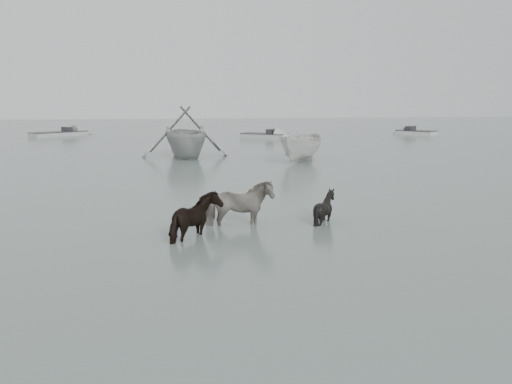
# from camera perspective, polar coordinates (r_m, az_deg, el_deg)

# --- Properties ---
(ground) EXTENTS (140.00, 140.00, 0.00)m
(ground) POSITION_cam_1_polar(r_m,az_deg,el_deg) (14.45, -2.29, -4.75)
(ground) COLOR #576760
(ground) RESTS_ON ground
(pony_pinto) EXTENTS (1.90, 0.94, 1.57)m
(pony_pinto) POSITION_cam_1_polar(r_m,az_deg,el_deg) (15.75, -1.70, -0.59)
(pony_pinto) COLOR black
(pony_pinto) RESTS_ON ground
(pony_dark) EXTENTS (1.47, 1.64, 1.44)m
(pony_dark) POSITION_cam_1_polar(r_m,az_deg,el_deg) (14.52, -5.93, -1.81)
(pony_dark) COLOR black
(pony_dark) RESTS_ON ground
(pony_black) EXTENTS (1.29, 1.20, 1.21)m
(pony_black) POSITION_cam_1_polar(r_m,az_deg,el_deg) (16.40, 6.89, -0.88)
(pony_black) COLOR black
(pony_black) RESTS_ON ground
(rowboat_trail) EXTENTS (5.61, 6.32, 3.07)m
(rowboat_trail) POSITION_cam_1_polar(r_m,az_deg,el_deg) (33.02, -7.07, 6.13)
(rowboat_trail) COLOR #A7A9A7
(rowboat_trail) RESTS_ON ground
(boat_small) EXTENTS (3.67, 4.52, 1.67)m
(boat_small) POSITION_cam_1_polar(r_m,az_deg,el_deg) (30.79, 4.56, 4.59)
(boat_small) COLOR silver
(boat_small) RESTS_ON ground
(skiff_mid) EXTENTS (5.21, 4.13, 0.75)m
(skiff_mid) POSITION_cam_1_polar(r_m,az_deg,el_deg) (47.12, 0.84, 5.88)
(skiff_mid) COLOR #9FA2A0
(skiff_mid) RESTS_ON ground
(skiff_star) EXTENTS (4.25, 4.62, 0.75)m
(skiff_star) POSITION_cam_1_polar(r_m,az_deg,el_deg) (52.82, 15.76, 5.94)
(skiff_star) COLOR #B9B8B4
(skiff_star) RESTS_ON ground
(skiff_far) EXTENTS (6.13, 5.45, 0.75)m
(skiff_far) POSITION_cam_1_polar(r_m,az_deg,el_deg) (52.06, -19.14, 5.72)
(skiff_far) COLOR #A1A3A1
(skiff_far) RESTS_ON ground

